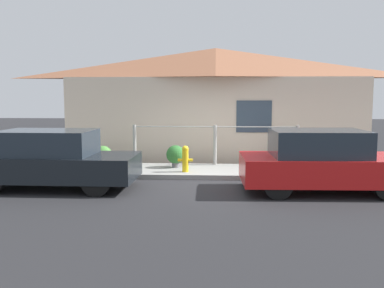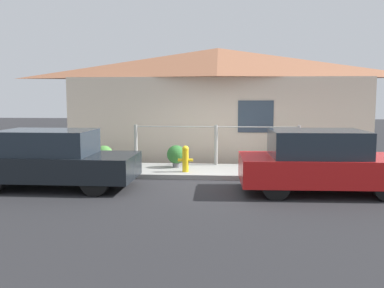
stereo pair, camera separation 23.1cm
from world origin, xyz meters
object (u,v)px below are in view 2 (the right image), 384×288
Objects in this scene: car_left at (52,159)px; potted_plant_by_fence at (104,155)px; fire_hydrant at (185,158)px; potted_plant_corner at (292,157)px; car_right at (321,162)px; potted_plant_near_hydrant at (176,155)px.

potted_plant_by_fence is at bearing 77.87° from car_left.
fire_hydrant is 1.32× the size of potted_plant_corner.
fire_hydrant is (2.97, 1.68, -0.18)m from car_left.
potted_plant_by_fence is 1.12× the size of potted_plant_corner.
car_right is (6.16, -0.00, 0.01)m from car_left.
car_right reaches higher than potted_plant_corner.
car_left reaches higher than potted_plant_by_fence.
potted_plant_by_fence reaches higher than potted_plant_corner.
car_left is 5.39× the size of fire_hydrant.
car_right is 2.78m from potted_plant_corner.
potted_plant_corner is at bearing 19.99° from fire_hydrant.
car_left is 3.42m from fire_hydrant.
fire_hydrant reaches higher than potted_plant_near_hydrant.
car_right is 6.12m from potted_plant_by_fence.
potted_plant_corner is (2.97, 1.08, -0.08)m from fire_hydrant.
car_right is at bearing -27.74° from fire_hydrant.
car_left is 6.34× the size of potted_plant_by_fence.
car_right is at bearing 0.54° from car_left.
car_right reaches higher than car_left.
potted_plant_corner is at bearing 3.78° from potted_plant_by_fence.
potted_plant_by_fence is (-2.43, 0.72, -0.04)m from fire_hydrant.
fire_hydrant is 1.17× the size of potted_plant_by_fence.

